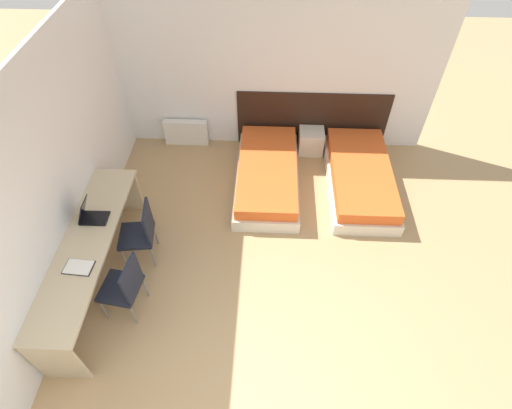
{
  "coord_description": "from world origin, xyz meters",
  "views": [
    {
      "loc": [
        0.15,
        -1.12,
        4.51
      ],
      "look_at": [
        0.0,
        2.47,
        0.55
      ],
      "focal_mm": 28.0,
      "sensor_mm": 36.0,
      "label": 1
    }
  ],
  "objects_px": {
    "bed_near_door": "(360,177)",
    "nightstand": "(311,141)",
    "chair_near_notebook": "(124,285)",
    "laptop": "(90,215)",
    "chair_near_laptop": "(141,231)",
    "bed_near_window": "(267,175)"
  },
  "relations": [
    {
      "from": "bed_near_window",
      "to": "nightstand",
      "type": "height_order",
      "value": "nightstand"
    },
    {
      "from": "bed_near_door",
      "to": "nightstand",
      "type": "distance_m",
      "value": 1.11
    },
    {
      "from": "nightstand",
      "to": "chair_near_notebook",
      "type": "distance_m",
      "value": 3.87
    },
    {
      "from": "chair_near_laptop",
      "to": "bed_near_window",
      "type": "bearing_deg",
      "value": 35.42
    },
    {
      "from": "bed_near_window",
      "to": "bed_near_door",
      "type": "distance_m",
      "value": 1.44
    },
    {
      "from": "chair_near_notebook",
      "to": "laptop",
      "type": "height_order",
      "value": "laptop"
    },
    {
      "from": "bed_near_door",
      "to": "chair_near_laptop",
      "type": "height_order",
      "value": "chair_near_laptop"
    },
    {
      "from": "bed_near_door",
      "to": "chair_near_laptop",
      "type": "xyz_separation_m",
      "value": [
        -3.03,
        -1.46,
        0.32
      ]
    },
    {
      "from": "chair_near_notebook",
      "to": "laptop",
      "type": "xyz_separation_m",
      "value": [
        -0.54,
        0.76,
        0.32
      ]
    },
    {
      "from": "chair_near_notebook",
      "to": "laptop",
      "type": "distance_m",
      "value": 0.99
    },
    {
      "from": "bed_near_window",
      "to": "chair_near_laptop",
      "type": "relative_size",
      "value": 2.15
    },
    {
      "from": "bed_near_window",
      "to": "laptop",
      "type": "relative_size",
      "value": 6.02
    },
    {
      "from": "chair_near_laptop",
      "to": "chair_near_notebook",
      "type": "distance_m",
      "value": 0.79
    },
    {
      "from": "chair_near_notebook",
      "to": "chair_near_laptop",
      "type": "bearing_deg",
      "value": 98.32
    },
    {
      "from": "bed_near_window",
      "to": "laptop",
      "type": "distance_m",
      "value": 2.68
    },
    {
      "from": "bed_near_window",
      "to": "chair_near_laptop",
      "type": "xyz_separation_m",
      "value": [
        -1.59,
        -1.46,
        0.32
      ]
    },
    {
      "from": "chair_near_laptop",
      "to": "laptop",
      "type": "height_order",
      "value": "laptop"
    },
    {
      "from": "nightstand",
      "to": "chair_near_notebook",
      "type": "bearing_deg",
      "value": -126.82
    },
    {
      "from": "bed_near_door",
      "to": "laptop",
      "type": "height_order",
      "value": "laptop"
    },
    {
      "from": "chair_near_notebook",
      "to": "bed_near_window",
      "type": "bearing_deg",
      "value": 63.11
    },
    {
      "from": "nightstand",
      "to": "chair_near_notebook",
      "type": "relative_size",
      "value": 0.45
    },
    {
      "from": "chair_near_laptop",
      "to": "chair_near_notebook",
      "type": "xyz_separation_m",
      "value": [
        -0.0,
        -0.79,
        0.0
      ]
    }
  ]
}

